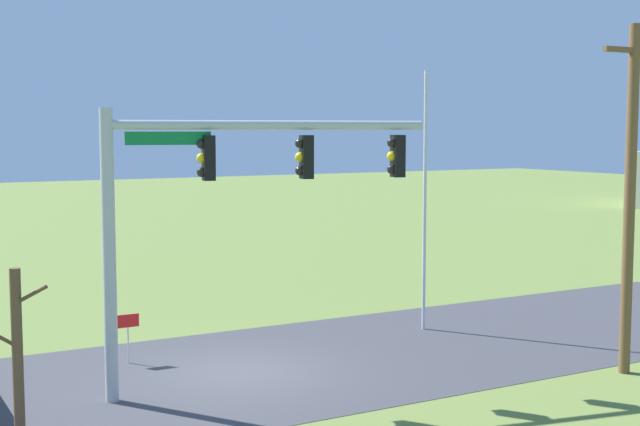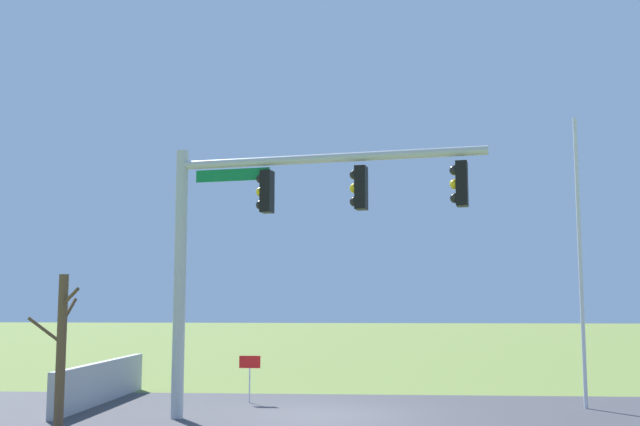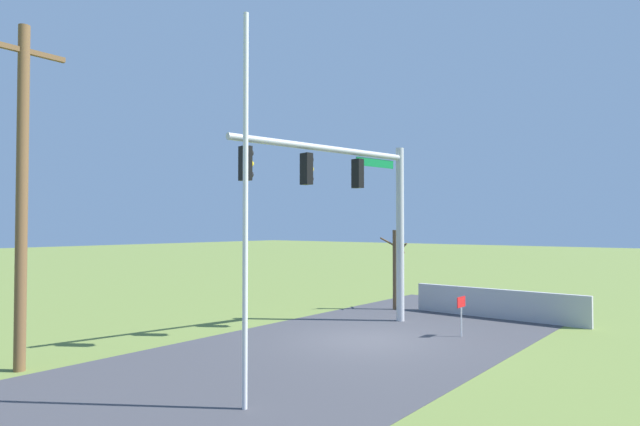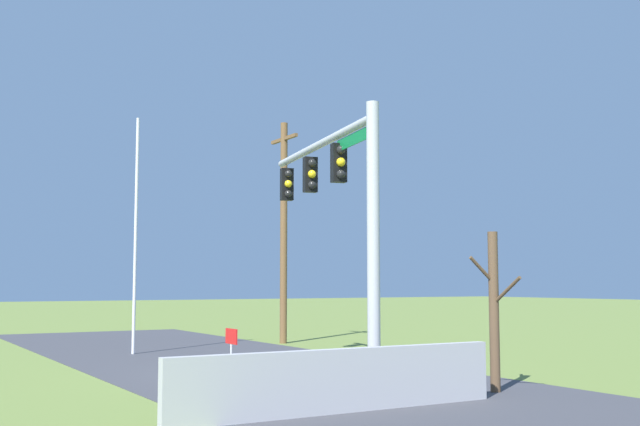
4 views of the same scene
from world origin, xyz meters
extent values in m
plane|color=olive|center=(0.00, 0.00, 0.00)|extent=(160.00, 160.00, 0.00)
cube|color=#3D3D42|center=(-4.00, 0.00, 0.01)|extent=(28.00, 8.00, 0.01)
cube|color=#B7B5AD|center=(4.32, 0.79, 0.00)|extent=(6.00, 6.00, 0.01)
cube|color=#A8A8AD|center=(5.98, -1.71, 0.53)|extent=(0.20, 6.30, 1.07)
cylinder|color=#B2B5BA|center=(3.32, 0.79, 3.08)|extent=(0.28, 0.28, 6.16)
cylinder|color=#B2B5BA|center=(-0.13, 1.47, 5.81)|extent=(6.94, 1.55, 0.20)
cube|color=#0F7238|center=(2.08, 1.03, 5.53)|extent=(1.77, 0.38, 0.28)
cube|color=black|center=(1.25, 1.20, 5.11)|extent=(0.30, 0.40, 0.96)
sphere|color=black|center=(1.40, 1.17, 5.41)|extent=(0.22, 0.22, 0.22)
sphere|color=yellow|center=(1.40, 1.17, 5.11)|extent=(0.22, 0.22, 0.22)
sphere|color=black|center=(1.40, 1.17, 4.81)|extent=(0.22, 0.22, 0.22)
cube|color=black|center=(-0.89, 1.62, 5.11)|extent=(0.30, 0.40, 0.96)
sphere|color=black|center=(-0.74, 1.59, 5.41)|extent=(0.22, 0.22, 0.22)
sphere|color=yellow|center=(-0.74, 1.59, 5.11)|extent=(0.22, 0.22, 0.22)
sphere|color=black|center=(-0.74, 1.59, 4.81)|extent=(0.22, 0.22, 0.22)
cube|color=black|center=(-3.03, 2.04, 5.11)|extent=(0.30, 0.40, 0.96)
sphere|color=black|center=(-2.88, 2.01, 5.41)|extent=(0.22, 0.22, 0.22)
sphere|color=yellow|center=(-2.88, 2.01, 5.11)|extent=(0.22, 0.22, 0.22)
sphere|color=black|center=(-2.88, 2.01, 4.81)|extent=(0.22, 0.22, 0.22)
cylinder|color=silver|center=(-6.37, -1.50, 3.68)|extent=(0.10, 0.10, 7.36)
cylinder|color=brown|center=(-7.85, 4.48, 4.05)|extent=(0.26, 0.26, 8.11)
cube|color=brown|center=(-7.85, 4.48, 7.51)|extent=(1.90, 0.12, 0.12)
cylinder|color=brown|center=(5.46, 2.25, 1.61)|extent=(0.20, 0.20, 3.21)
cylinder|color=brown|center=(5.82, 2.25, 2.02)|extent=(0.78, 0.07, 0.57)
cylinder|color=brown|center=(5.22, 2.45, 2.73)|extent=(0.54, 0.47, 0.39)
cylinder|color=brown|center=(5.43, 1.97, 2.44)|extent=(0.12, 0.61, 0.55)
cylinder|color=silver|center=(2.12, -2.01, 0.45)|extent=(0.04, 0.04, 0.90)
cube|color=red|center=(2.12, -2.01, 1.06)|extent=(0.56, 0.02, 0.32)
camera|label=1|loc=(8.29, 18.70, 5.72)|focal=49.40mm
camera|label=2|loc=(-1.13, 18.05, 2.61)|focal=42.55mm
camera|label=3|loc=(-13.11, -8.65, 3.36)|focal=29.55mm
camera|label=4|loc=(17.12, -8.69, 2.17)|focal=43.26mm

